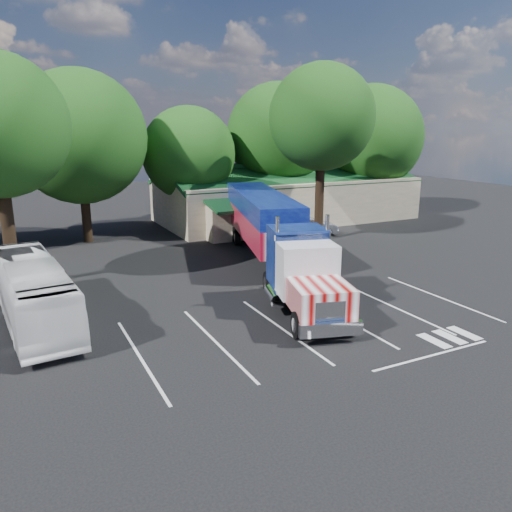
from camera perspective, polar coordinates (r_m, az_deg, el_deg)
name	(u,v)px	position (r m, az deg, el deg)	size (l,w,h in m)	color
ground	(229,291)	(27.61, -3.14, -4.00)	(120.00, 120.00, 0.00)	black
event_hall	(285,197)	(48.74, 3.31, 6.74)	(24.20, 14.12, 5.55)	beige
tree_row_c	(80,137)	(40.62, -19.51, 12.67)	(10.00, 10.00, 13.05)	black
tree_row_d	(189,154)	(44.02, -7.69, 11.53)	(8.00, 8.00, 10.60)	black
tree_row_e	(278,135)	(48.11, 2.51, 13.67)	(9.60, 9.60, 12.90)	black
tree_row_f	(371,137)	(52.76, 12.96, 13.08)	(10.40, 10.40, 13.00)	black
tree_near_right	(322,118)	(39.22, 7.54, 15.40)	(8.00, 8.00, 13.50)	black
semi_truck	(270,227)	(31.53, 1.59, 3.29)	(8.75, 22.08, 4.65)	black
woman	(299,265)	(29.33, 4.92, -1.03)	(0.68, 0.44, 1.85)	black
bicycle	(281,257)	(33.14, 2.93, -0.09)	(0.56, 1.60, 0.84)	black
tour_bus	(33,292)	(24.95, -24.13, -3.76)	(2.48, 10.59, 2.95)	silver
silver_sedan	(310,226)	(41.93, 6.19, 3.40)	(1.59, 4.55, 1.50)	#A9ABB1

